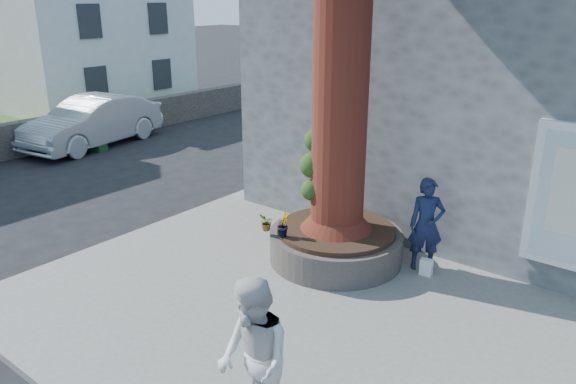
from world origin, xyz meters
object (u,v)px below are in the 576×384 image
Objects in this scene: woman at (254,361)px; a_board_sign at (96,134)px; car_silver at (93,122)px; planter at (336,244)px; man at (426,225)px.

woman is 13.08m from a_board_sign.
car_silver is (-12.26, 6.10, -0.25)m from woman.
a_board_sign is at bearing 169.56° from planter.
woman reaches higher than car_silver.
man reaches higher than a_board_sign.
planter is 1.58m from man.
car_silver is at bearing 142.22° from a_board_sign.
man reaches higher than car_silver.
man is at bearing -16.87° from car_silver.
woman is at bearing -36.23° from car_silver.
planter is 1.45× the size of man.
man is 4.63m from woman.
planter is 10.21m from a_board_sign.
car_silver reaches higher than a_board_sign.
woman is at bearing -67.21° from planter.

